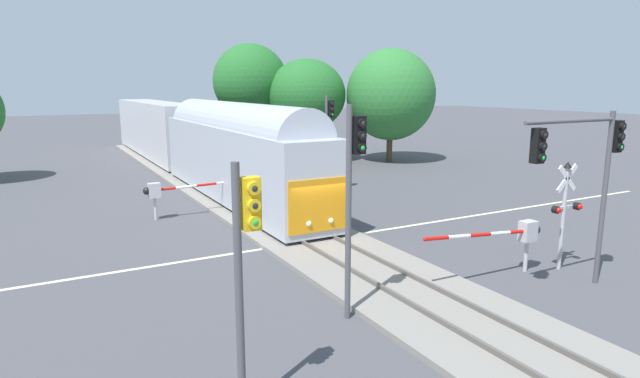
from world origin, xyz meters
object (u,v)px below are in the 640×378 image
crossing_signal_mast (565,204)px  traffic_signal_near_right (587,158)px  commuter_train (190,137)px  elm_centre_background (250,82)px  maple_right_background (391,95)px  traffic_signal_median (353,179)px  crossing_gate_far (167,190)px  crossing_gate_near (518,233)px  oak_far_right (307,95)px  traffic_signal_near_left (245,249)px  traffic_signal_far_side (329,128)px

crossing_signal_mast → traffic_signal_near_right: (-1.18, -1.44, 1.87)m
commuter_train → crossing_signal_mast: bearing=-76.5°
elm_centre_background → maple_right_background: elm_centre_background is taller
traffic_signal_median → maple_right_background: size_ratio=0.63×
traffic_signal_near_right → maple_right_background: maple_right_background is taller
crossing_gate_far → traffic_signal_near_right: (9.23, -15.34, 2.81)m
maple_right_background → crossing_gate_near: bearing=-116.9°
crossing_gate_near → oak_far_right: oak_far_right is taller
traffic_signal_near_left → elm_centre_background: 36.27m
oak_far_right → traffic_signal_near_left: bearing=-119.1°
traffic_signal_near_left → crossing_signal_mast: bearing=11.2°
traffic_signal_median → traffic_signal_near_right: traffic_signal_median is taller
maple_right_background → crossing_gate_far: bearing=-152.8°
commuter_train → crossing_gate_far: commuter_train is taller
crossing_signal_mast → crossing_gate_far: size_ratio=0.67×
commuter_train → crossing_gate_far: size_ratio=7.26×
commuter_train → crossing_signal_mast: commuter_train is taller
traffic_signal_near_right → traffic_signal_near_left: bearing=-174.7°
traffic_signal_median → traffic_signal_near_right: size_ratio=1.05×
commuter_train → oak_far_right: size_ratio=4.84×
traffic_signal_near_right → traffic_signal_far_side: bearing=87.6°
crossing_gate_near → elm_centre_background: bearing=85.5°
crossing_gate_far → traffic_signal_near_right: size_ratio=1.02×
traffic_signal_near_right → traffic_signal_near_left: traffic_signal_near_right is taller
oak_far_right → elm_centre_background: 5.00m
oak_far_right → crossing_gate_near: bearing=-102.5°
traffic_signal_near_right → oak_far_right: (5.56, 29.38, 1.36)m
commuter_train → crossing_signal_mast: 26.21m
commuter_train → traffic_signal_near_left: commuter_train is taller
crossing_gate_near → crossing_gate_far: 16.01m
crossing_gate_near → elm_centre_background: (2.40, 30.66, 5.23)m
traffic_signal_near_left → crossing_gate_near: bearing=15.2°
crossing_gate_far → traffic_signal_near_right: bearing=-59.0°
maple_right_background → traffic_signal_near_right: bearing=-114.2°
crossing_gate_far → elm_centre_background: size_ratio=0.58×
traffic_signal_near_left → maple_right_background: (23.13, 27.19, 2.23)m
maple_right_background → oak_far_right: bearing=152.4°
traffic_signal_median → traffic_signal_far_side: (8.03, 15.49, -0.05)m
maple_right_background → traffic_signal_near_left: bearing=-130.4°
commuter_train → elm_centre_background: elm_centre_background is taller
traffic_signal_near_right → oak_far_right: oak_far_right is taller
crossing_gate_near → maple_right_background: (12.29, 24.25, 4.16)m
oak_far_right → maple_right_background: 6.99m
commuter_train → oak_far_right: bearing=13.2°
commuter_train → oak_far_right: 11.13m
traffic_signal_median → oak_far_right: 30.64m
traffic_signal_near_right → elm_centre_background: elm_centre_background is taller
traffic_signal_far_side → oak_far_right: bearing=68.4°
commuter_train → crossing_gate_near: size_ratio=8.06×
traffic_signal_median → traffic_signal_far_side: traffic_signal_median is taller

